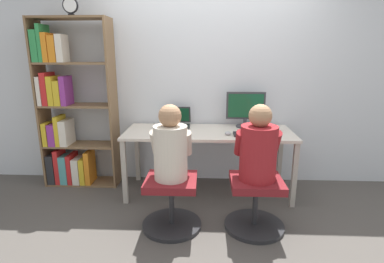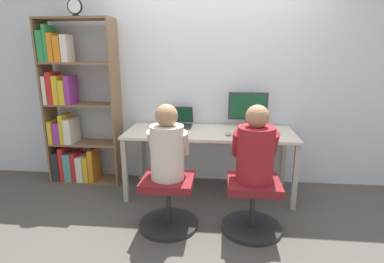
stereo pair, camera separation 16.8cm
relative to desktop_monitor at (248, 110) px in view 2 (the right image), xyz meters
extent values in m
plane|color=#4C4742|center=(-0.43, -0.56, -0.95)|extent=(14.00, 14.00, 0.00)
cube|color=silver|center=(-0.43, 0.20, 0.35)|extent=(10.00, 0.05, 2.60)
cube|color=beige|center=(-0.43, -0.21, -0.23)|extent=(1.86, 0.70, 0.03)
cube|color=#ADA497|center=(-1.32, -0.52, -0.59)|extent=(0.05, 0.05, 0.71)
cube|color=#ADA497|center=(0.46, -0.52, -0.59)|extent=(0.05, 0.05, 0.71)
cube|color=#ADA497|center=(-1.32, 0.10, -0.59)|extent=(0.05, 0.05, 0.71)
cube|color=#ADA497|center=(0.46, 0.10, -0.59)|extent=(0.05, 0.05, 0.71)
cylinder|color=#333338|center=(0.00, 0.00, -0.20)|extent=(0.21, 0.21, 0.01)
cylinder|color=#333338|center=(0.00, 0.00, -0.15)|extent=(0.04, 0.04, 0.08)
cube|color=#333338|center=(0.00, 0.00, 0.04)|extent=(0.45, 0.02, 0.32)
cube|color=#144C2D|center=(0.00, -0.01, 0.04)|extent=(0.40, 0.01, 0.27)
cube|color=#2D2D30|center=(-0.80, -0.05, -0.20)|extent=(0.31, 0.23, 0.02)
cube|color=black|center=(-0.80, -0.05, -0.19)|extent=(0.27, 0.18, 0.00)
cube|color=#2D2D30|center=(-0.80, 0.11, -0.09)|extent=(0.31, 0.10, 0.21)
cube|color=#144C2D|center=(-0.80, 0.10, -0.09)|extent=(0.27, 0.09, 0.17)
cube|color=#232326|center=(0.03, -0.38, -0.20)|extent=(0.40, 0.16, 0.02)
cube|color=black|center=(0.03, -0.38, -0.19)|extent=(0.36, 0.13, 0.00)
ellipsoid|color=#99999E|center=(-0.23, -0.36, -0.19)|extent=(0.06, 0.10, 0.04)
cylinder|color=#262628|center=(0.00, -0.94, -0.93)|extent=(0.55, 0.55, 0.04)
cylinder|color=#262628|center=(0.00, -0.94, -0.72)|extent=(0.05, 0.05, 0.38)
cube|color=maroon|center=(0.00, -0.94, -0.50)|extent=(0.46, 0.42, 0.07)
cylinder|color=#262628|center=(-0.77, -0.96, -0.93)|extent=(0.55, 0.55, 0.04)
cylinder|color=#262628|center=(-0.77, -0.96, -0.72)|extent=(0.05, 0.05, 0.38)
cube|color=maroon|center=(-0.77, -0.96, -0.50)|extent=(0.46, 0.42, 0.07)
cylinder|color=maroon|center=(0.00, -0.94, -0.22)|extent=(0.32, 0.32, 0.49)
sphere|color=#A87A56|center=(0.00, -0.94, 0.12)|extent=(0.20, 0.20, 0.20)
cylinder|color=maroon|center=(-0.15, -0.87, -0.15)|extent=(0.09, 0.22, 0.28)
cylinder|color=maroon|center=(0.15, -0.87, -0.15)|extent=(0.09, 0.22, 0.28)
cylinder|color=beige|center=(-0.77, -0.96, -0.22)|extent=(0.30, 0.30, 0.48)
sphere|color=#A87A56|center=(-0.77, -0.96, 0.11)|extent=(0.20, 0.20, 0.20)
cylinder|color=beige|center=(-0.91, -0.89, -0.15)|extent=(0.08, 0.21, 0.27)
cylinder|color=beige|center=(-0.63, -0.89, -0.15)|extent=(0.08, 0.21, 0.27)
cube|color=brown|center=(-2.40, -0.02, 0.04)|extent=(0.02, 0.31, 1.97)
cube|color=brown|center=(-1.55, -0.02, 0.04)|extent=(0.02, 0.31, 1.97)
cube|color=brown|center=(-1.97, -0.02, -0.93)|extent=(0.83, 0.30, 0.02)
cube|color=brown|center=(-1.97, -0.02, -0.45)|extent=(0.83, 0.30, 0.02)
cube|color=brown|center=(-1.97, -0.02, 0.04)|extent=(0.83, 0.30, 0.02)
cube|color=brown|center=(-1.97, -0.02, 0.52)|extent=(0.83, 0.30, 0.02)
cube|color=brown|center=(-1.97, -0.02, 1.01)|extent=(0.83, 0.30, 0.02)
cube|color=#262628|center=(-2.33, -0.05, -0.74)|extent=(0.09, 0.24, 0.36)
cube|color=red|center=(-2.25, -0.06, -0.71)|extent=(0.06, 0.23, 0.42)
cube|color=teal|center=(-2.18, -0.08, -0.75)|extent=(0.09, 0.19, 0.35)
cube|color=red|center=(-2.10, -0.05, -0.74)|extent=(0.05, 0.25, 0.36)
cube|color=silver|center=(-2.03, -0.07, -0.76)|extent=(0.08, 0.21, 0.32)
cube|color=gold|center=(-1.95, -0.05, -0.76)|extent=(0.06, 0.24, 0.32)
cube|color=orange|center=(-1.88, -0.05, -0.72)|extent=(0.06, 0.24, 0.41)
cube|color=gold|center=(-2.35, -0.07, -0.30)|extent=(0.06, 0.20, 0.27)
cube|color=#8C338C|center=(-2.27, -0.06, -0.31)|extent=(0.08, 0.23, 0.26)
cube|color=gold|center=(-2.20, -0.06, -0.26)|extent=(0.05, 0.23, 0.35)
cube|color=silver|center=(-2.13, -0.04, -0.29)|extent=(0.08, 0.26, 0.30)
cube|color=silver|center=(-2.35, -0.04, 0.21)|extent=(0.05, 0.26, 0.33)
cube|color=red|center=(-2.29, -0.05, 0.24)|extent=(0.06, 0.25, 0.37)
cube|color=gold|center=(-2.22, -0.06, 0.22)|extent=(0.06, 0.23, 0.33)
cube|color=gold|center=(-2.15, -0.06, 0.19)|extent=(0.07, 0.23, 0.28)
cube|color=#8C338C|center=(-2.07, -0.06, 0.22)|extent=(0.06, 0.22, 0.33)
cube|color=#2D8C47|center=(-2.34, -0.08, 0.71)|extent=(0.07, 0.19, 0.34)
cube|color=#2D8C47|center=(-2.28, -0.06, 0.74)|extent=(0.04, 0.23, 0.41)
cube|color=orange|center=(-2.22, -0.04, 0.69)|extent=(0.06, 0.26, 0.32)
cube|color=orange|center=(-2.15, -0.08, 0.68)|extent=(0.08, 0.19, 0.28)
cube|color=silver|center=(-2.06, -0.08, 0.68)|extent=(0.07, 0.18, 0.30)
cube|color=black|center=(-1.91, -0.12, 1.03)|extent=(0.06, 0.03, 0.02)
cylinder|color=black|center=(-1.91, -0.12, 1.12)|extent=(0.17, 0.02, 0.17)
cylinder|color=white|center=(-1.91, -0.13, 1.12)|extent=(0.14, 0.00, 0.14)
camera|label=1|loc=(-0.47, -3.45, 0.63)|focal=28.00mm
camera|label=2|loc=(-0.30, -3.44, 0.63)|focal=28.00mm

